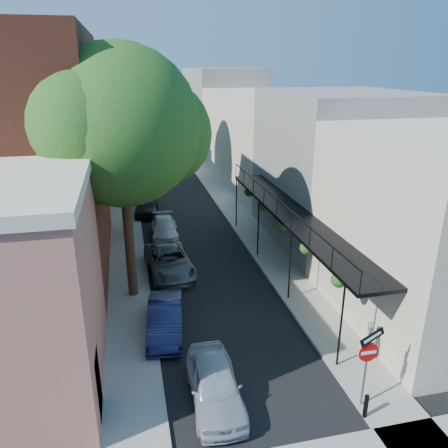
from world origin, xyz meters
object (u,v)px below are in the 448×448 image
oak_near (131,129)px  parked_car_c (170,261)px  bollard (366,406)px  oak_far (125,94)px  parked_car_a (215,384)px  parked_car_d (164,228)px  parked_car_e (146,205)px  parked_car_b (165,319)px  oak_mid (128,125)px  sign_post (368,355)px  pedestrian (370,340)px

oak_near → parked_car_c: oak_near is taller
bollard → oak_far: oak_far is taller
parked_car_a → parked_car_c: bearing=94.1°
parked_car_d → parked_car_e: size_ratio=0.97×
parked_car_b → parked_car_d: size_ratio=1.01×
bollard → oak_mid: (-6.42, 17.73, 6.54)m
oak_mid → parked_car_c: 9.01m
bollard → parked_car_a: parked_car_a is taller
parked_car_c → oak_mid: bearing=99.7°
oak_mid → oak_near: bearing=-89.6°
sign_post → parked_car_a: bearing=163.8°
parked_car_d → pedestrian: pedestrian is taller
oak_near → parked_car_c: bearing=50.0°
oak_far → parked_car_c: size_ratio=2.50×
oak_mid → oak_far: size_ratio=0.86×
sign_post → oak_far: size_ratio=0.25×
bollard → parked_car_b: bearing=132.7°
bollard → parked_car_c: (-4.84, 11.59, 0.14)m
parked_car_b → pedestrian: bearing=-19.1°
sign_post → oak_mid: 19.14m
bollard → parked_car_e: size_ratio=0.20×
sign_post → parked_car_e: bearing=104.8°
sign_post → parked_car_d: size_ratio=0.77×
oak_far → parked_car_c: oak_far is taller
oak_mid → parked_car_a: bearing=-82.8°
sign_post → parked_car_b: 8.15m
oak_mid → oak_far: 9.12m
parked_car_c → parked_car_e: (-0.65, 10.16, 0.03)m
sign_post → parked_car_b: (-5.76, 5.60, -1.39)m
oak_mid → parked_car_e: size_ratio=2.53×
parked_car_c → pedestrian: 11.06m
parked_car_e → sign_post: bearing=-69.4°
bollard → parked_car_d: bearing=105.2°
sign_post → bollard: sign_post is taller
oak_near → parked_car_d: 10.40m
oak_far → parked_car_c: bearing=-84.3°
bollard → pedestrian: pedestrian is taller
sign_post → oak_mid: size_ratio=0.29×
bollard → parked_car_e: parked_car_e is taller
bollard → oak_far: 28.58m
parked_car_b → parked_car_e: 15.68m
oak_near → oak_mid: bearing=90.4°
sign_post → oak_near: 12.77m
oak_far → parked_car_e: 9.12m
parked_car_a → pedestrian: (6.00, 0.79, 0.22)m
parked_car_c → parked_car_a: bearing=-92.3°
parked_car_b → parked_car_d: 10.92m
bollard → parked_car_c: bearing=112.7°
parked_car_c → bollard: bearing=-72.2°
parked_car_c → parked_car_b: bearing=-102.7°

